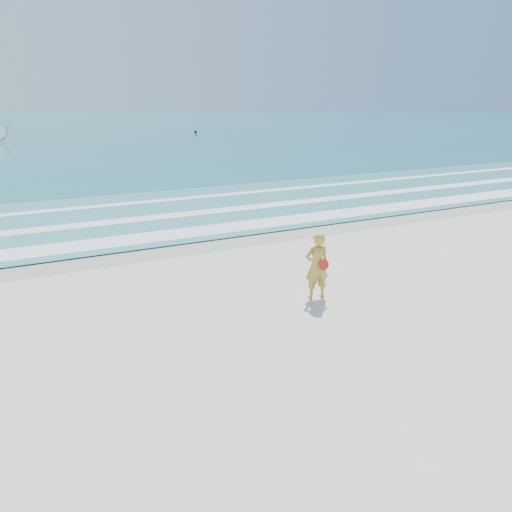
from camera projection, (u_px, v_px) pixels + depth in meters
name	position (u px, v px, depth m)	size (l,w,h in m)	color
ground	(353.00, 365.00, 9.33)	(400.00, 400.00, 0.00)	silver
wet_sand	(190.00, 244.00, 16.97)	(400.00, 2.40, 0.00)	#B2A893
ocean	(25.00, 122.00, 98.49)	(400.00, 190.00, 0.04)	#19727F
shallow	(150.00, 214.00, 21.20)	(400.00, 10.00, 0.01)	#59B7AD
foam_near	(177.00, 234.00, 18.06)	(400.00, 1.40, 0.01)	white
foam_mid	(155.00, 217.00, 20.52)	(400.00, 0.90, 0.01)	white
foam_far	(135.00, 203.00, 23.32)	(400.00, 0.60, 0.01)	white
buoy	(196.00, 132.00, 67.83)	(0.40, 0.40, 0.40)	black
woman	(317.00, 266.00, 12.18)	(0.67, 0.50, 1.68)	gold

